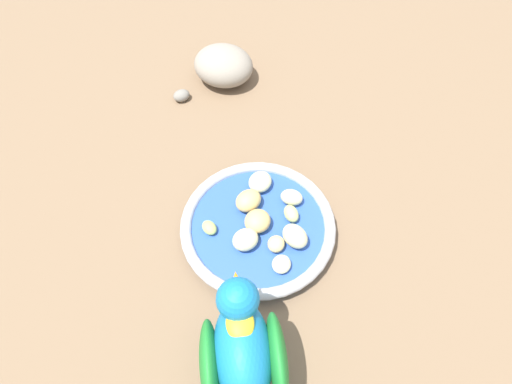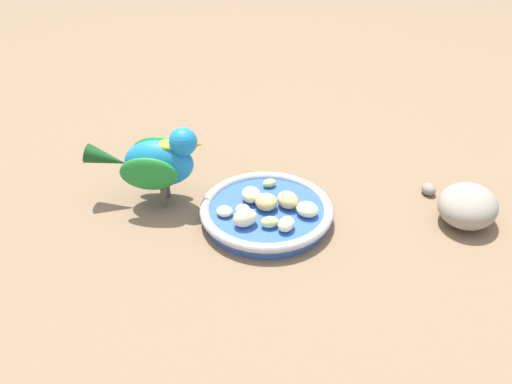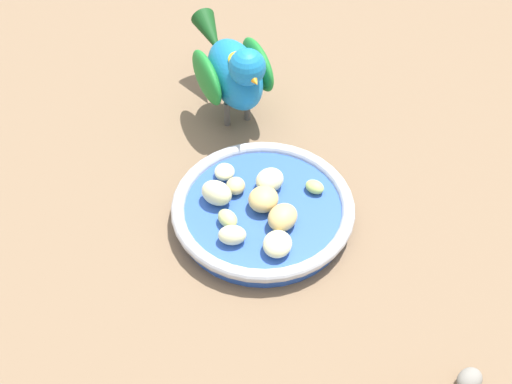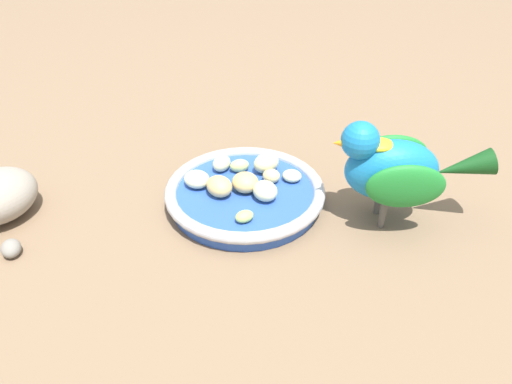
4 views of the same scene
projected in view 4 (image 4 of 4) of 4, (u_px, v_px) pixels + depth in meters
ground_plane at (250, 214)px, 0.65m from camera, size 4.00×4.00×0.00m
feeding_bowl at (245, 194)px, 0.66m from camera, size 0.22×0.22×0.03m
apple_piece_0 at (240, 166)px, 0.69m from camera, size 0.03×0.03×0.02m
apple_piece_1 at (292, 176)px, 0.67m from camera, size 0.03×0.03×0.01m
apple_piece_2 at (265, 191)px, 0.63m from camera, size 0.05×0.05×0.02m
apple_piece_3 at (244, 216)px, 0.60m from camera, size 0.03×0.03×0.01m
apple_piece_4 at (197, 179)px, 0.66m from camera, size 0.04×0.04×0.02m
apple_piece_5 at (245, 182)px, 0.65m from camera, size 0.05×0.05×0.03m
apple_piece_6 at (218, 188)px, 0.64m from camera, size 0.05×0.05×0.03m
apple_piece_7 at (222, 163)px, 0.69m from camera, size 0.03×0.02×0.02m
apple_piece_8 at (266, 163)px, 0.69m from camera, size 0.05×0.05×0.03m
apple_piece_9 at (271, 176)px, 0.67m from camera, size 0.02×0.03×0.02m
parrot at (395, 167)px, 0.59m from camera, size 0.12×0.20×0.14m
pebble_0 at (11, 248)px, 0.58m from camera, size 0.04×0.04×0.02m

